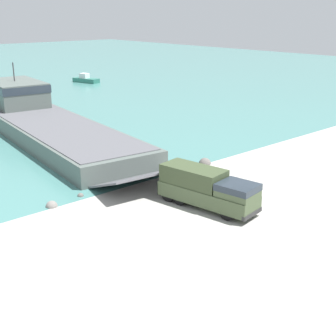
% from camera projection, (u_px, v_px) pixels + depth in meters
% --- Properties ---
extents(ground_plane, '(240.00, 240.00, 0.00)m').
position_uv_depth(ground_plane, '(184.00, 198.00, 36.41)').
color(ground_plane, '#A8A59E').
extents(landing_craft, '(12.30, 39.83, 7.52)m').
position_uv_depth(landing_craft, '(40.00, 118.00, 55.62)').
color(landing_craft, '#56605B').
rests_on(landing_craft, ground_plane).
extents(military_truck, '(3.55, 8.00, 2.85)m').
position_uv_depth(military_truck, '(208.00, 188.00, 34.23)').
color(military_truck, '#475638').
rests_on(military_truck, ground_plane).
extents(soldier_on_ramp, '(0.43, 0.50, 1.80)m').
position_uv_depth(soldier_on_ramp, '(227.00, 183.00, 36.61)').
color(soldier_on_ramp, '#6B664C').
rests_on(soldier_on_ramp, ground_plane).
extents(moored_boat_a, '(3.54, 5.95, 1.83)m').
position_uv_depth(moored_boat_a, '(86.00, 79.00, 95.23)').
color(moored_boat_a, '#2D7060').
rests_on(moored_boat_a, ground_plane).
extents(shoreline_rock_a, '(1.18, 1.18, 1.18)m').
position_uv_depth(shoreline_rock_a, '(205.00, 164.00, 44.50)').
color(shoreline_rock_a, '#66605B').
rests_on(shoreline_rock_a, ground_plane).
extents(shoreline_rock_b, '(0.62, 0.62, 0.62)m').
position_uv_depth(shoreline_rock_b, '(194.00, 167.00, 43.75)').
color(shoreline_rock_b, gray).
rests_on(shoreline_rock_b, ground_plane).
extents(shoreline_rock_c, '(0.89, 0.89, 0.89)m').
position_uv_depth(shoreline_rock_c, '(52.00, 207.00, 34.79)').
color(shoreline_rock_c, gray).
rests_on(shoreline_rock_c, ground_plane).
extents(shoreline_rock_d, '(0.50, 0.50, 0.50)m').
position_uv_depth(shoreline_rock_d, '(81.00, 196.00, 36.76)').
color(shoreline_rock_d, '#66605B').
rests_on(shoreline_rock_d, ground_plane).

